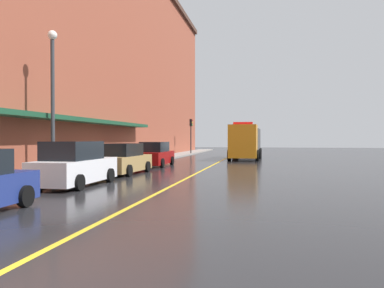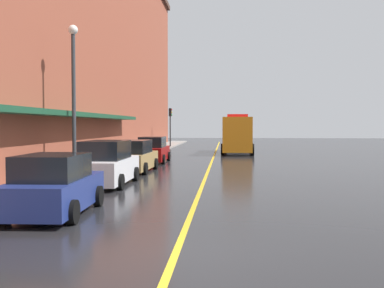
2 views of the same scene
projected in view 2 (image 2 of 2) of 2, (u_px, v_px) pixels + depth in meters
The scene contains 13 objects.
ground_plane at pixel (213, 159), 33.41m from camera, with size 112.00×112.00×0.00m, color #232326.
sidewalk_left at pixel (131, 158), 33.88m from camera, with size 2.40×70.00×0.15m, color gray.
lane_center_stripe at pixel (213, 159), 33.41m from camera, with size 0.16×70.00×0.01m, color gold.
brick_building_left at pixel (25, 27), 33.05m from camera, with size 14.02×64.00×19.56m.
parked_car_0 at pixel (55, 186), 12.71m from camera, with size 2.13×4.28×1.73m.
parked_car_1 at pixel (107, 165), 18.95m from camera, with size 2.05×4.69×1.89m.
parked_car_2 at pixel (134, 157), 24.35m from camera, with size 2.12×4.72×1.73m.
parked_car_3 at pixel (153, 150), 30.59m from camera, with size 2.01×4.68×1.76m.
utility_truck at pixel (238, 135), 40.42m from camera, with size 2.96×8.94×3.46m.
parking_meter_0 at pixel (106, 153), 23.70m from camera, with size 0.14×0.18×1.33m.
parking_meter_1 at pixel (113, 152), 25.12m from camera, with size 0.14×0.18×1.33m.
street_lamp_left at pixel (74, 84), 20.38m from camera, with size 0.44×0.44×6.94m.
traffic_light_near at pixel (170, 120), 50.48m from camera, with size 0.38×0.36×4.30m.
Camera 2 is at (0.99, -8.36, 2.54)m, focal length 41.88 mm.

